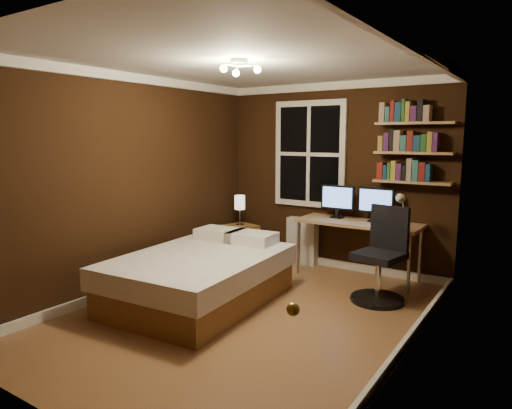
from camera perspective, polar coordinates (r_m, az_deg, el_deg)
The scene contains 24 objects.
floor at distance 4.78m, azimuth -1.26°, elevation -13.57°, with size 4.20×4.20×0.00m, color olive.
wall_back at distance 6.29m, azimuth 9.67°, elevation 3.43°, with size 3.20×0.04×2.50m, color black.
wall_left at distance 5.53m, azimuth -15.09°, elevation 2.55°, with size 0.04×4.20×2.50m, color black.
wall_right at distance 3.79m, azimuth 18.97°, elevation -0.25°, with size 0.04×4.20×2.50m, color black.
ceiling at distance 4.48m, azimuth -1.37°, elevation 17.54°, with size 3.20×4.20×0.02m, color white.
window at distance 6.39m, azimuth 6.72°, elevation 6.26°, with size 1.06×0.06×1.46m, color white.
door at distance 2.42m, azimuth 8.98°, elevation -10.29°, with size 0.03×0.82×2.05m, color black, non-canonical shape.
door_knob at distance 2.19m, azimuth 4.63°, elevation -12.95°, with size 0.06×0.06×0.06m, color gold.
ceiling_fixture at distance 4.39m, azimuth -2.14°, elevation 16.41°, with size 0.44×0.44×0.18m, color beige, non-canonical shape.
bookshelf_lower at distance 5.83m, azimuth 18.95°, elevation 2.68°, with size 0.92×0.22×0.03m, color #AD7B53.
books_row_lower at distance 5.82m, azimuth 19.01°, elevation 3.95°, with size 0.60×0.16×0.23m, color maroon, non-canonical shape.
bookshelf_middle at distance 5.80m, azimuth 19.12°, elevation 6.12°, with size 0.92×0.22×0.03m, color #AD7B53.
books_row_middle at distance 5.80m, azimuth 19.18°, elevation 7.40°, with size 0.60×0.16×0.23m, color navy, non-canonical shape.
bookshelf_upper at distance 5.80m, azimuth 19.29°, elevation 9.57°, with size 0.92×0.22×0.03m, color #AD7B53.
books_row_upper at distance 5.81m, azimuth 19.36°, elevation 10.85°, with size 0.54×0.16×0.23m, color #285E28, non-canonical shape.
bed at distance 5.07m, azimuth -6.88°, elevation -8.91°, with size 1.54×2.05×0.67m.
nightstand at distance 6.64m, azimuth -2.02°, elevation -4.84°, with size 0.42×0.42×0.52m, color brown.
bedside_lamp at distance 6.54m, azimuth -2.04°, elevation -0.75°, with size 0.15×0.15×0.43m, color #F3E9CC, non-canonical shape.
radiator at distance 6.50m, azimuth 5.81°, elevation -4.55°, with size 0.44×0.15×0.66m, color silver.
desk at distance 5.90m, azimuth 12.67°, elevation -2.65°, with size 1.55×0.58×0.73m.
monitor_left at distance 6.05m, azimuth 10.15°, elevation 0.35°, with size 0.45×0.12×0.43m, color black, non-canonical shape.
monitor_right at distance 5.87m, azimuth 14.72°, elevation -0.05°, with size 0.45×0.12×0.43m, color black, non-canonical shape.
desk_lamp at distance 5.51m, azimuth 17.73°, elevation -0.68°, with size 0.14×0.32×0.44m, color silver, non-canonical shape.
office_chair at distance 5.21m, azimuth 15.35°, elevation -7.32°, with size 0.57×0.57×1.04m.
Camera 1 is at (2.52, -3.64, 1.80)m, focal length 32.00 mm.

